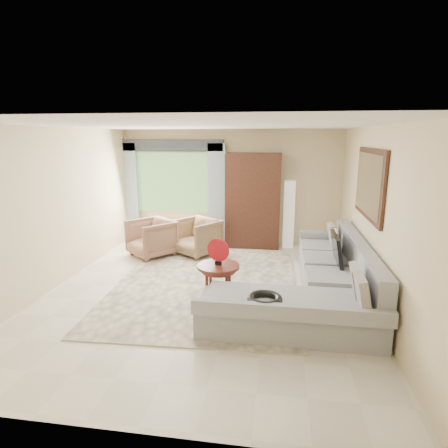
% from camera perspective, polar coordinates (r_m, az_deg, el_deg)
% --- Properties ---
extents(ground, '(6.00, 6.00, 0.00)m').
position_cam_1_polar(ground, '(6.15, -2.83, -10.23)').
color(ground, silver).
rests_on(ground, ground).
extents(area_rug, '(3.16, 4.12, 0.02)m').
position_cam_1_polar(area_rug, '(6.44, -2.64, -9.03)').
color(area_rug, beige).
rests_on(area_rug, ground).
extents(sectional_sofa, '(2.30, 3.46, 0.90)m').
position_cam_1_polar(sectional_sofa, '(5.81, 14.51, -9.09)').
color(sectional_sofa, '#A1A4A9').
rests_on(sectional_sofa, ground).
extents(tv_screen, '(0.14, 0.74, 0.48)m').
position_cam_1_polar(tv_screen, '(6.14, 16.80, -3.70)').
color(tv_screen, black).
rests_on(tv_screen, sectional_sofa).
extents(garden_hose, '(0.43, 0.43, 0.09)m').
position_cam_1_polar(garden_hose, '(4.60, 6.22, -11.29)').
color(garden_hose, black).
rests_on(garden_hose, sectional_sofa).
extents(coffee_table, '(0.62, 0.62, 0.62)m').
position_cam_1_polar(coffee_table, '(5.58, -0.86, -9.12)').
color(coffee_table, '#441712').
rests_on(coffee_table, ground).
extents(red_disc, '(0.33, 0.12, 0.34)m').
position_cam_1_polar(red_disc, '(5.40, -0.88, -3.97)').
color(red_disc, '#A5101A').
rests_on(red_disc, coffee_table).
extents(armchair_left, '(1.17, 1.18, 0.77)m').
position_cam_1_polar(armchair_left, '(7.93, -11.00, -2.11)').
color(armchair_left, '#9F7256').
rests_on(armchair_left, ground).
extents(armchair_right, '(1.14, 1.15, 0.76)m').
position_cam_1_polar(armchair_right, '(7.89, -4.18, -1.99)').
color(armchair_right, '#988053').
rests_on(armchair_right, ground).
extents(potted_plant, '(0.50, 0.46, 0.48)m').
position_cam_1_polar(potted_plant, '(8.67, -12.40, -1.85)').
color(potted_plant, '#999999').
rests_on(potted_plant, ground).
extents(armoire, '(1.20, 0.55, 2.10)m').
position_cam_1_polar(armoire, '(8.39, 4.45, 3.59)').
color(armoire, black).
rests_on(armoire, ground).
extents(floor_lamp, '(0.24, 0.24, 1.50)m').
position_cam_1_polar(floor_lamp, '(8.48, 9.84, 1.48)').
color(floor_lamp, silver).
rests_on(floor_lamp, ground).
extents(window, '(1.80, 0.04, 1.40)m').
position_cam_1_polar(window, '(8.92, -7.72, 6.35)').
color(window, '#669E59').
rests_on(window, wall_back).
extents(curtain_left, '(0.40, 0.08, 2.30)m').
position_cam_1_polar(curtain_left, '(9.22, -14.14, 4.72)').
color(curtain_left, '#9EB7CC').
rests_on(curtain_left, ground).
extents(curtain_right, '(0.40, 0.08, 2.30)m').
position_cam_1_polar(curtain_right, '(8.63, -1.11, 4.57)').
color(curtain_right, '#9EB7CC').
rests_on(curtain_right, ground).
extents(valance, '(2.40, 0.12, 0.26)m').
position_cam_1_polar(valance, '(8.79, -8.03, 11.80)').
color(valance, '#1E232D').
rests_on(valance, wall_back).
extents(wall_mirror, '(0.05, 1.70, 1.05)m').
position_cam_1_polar(wall_mirror, '(6.07, 21.25, 5.73)').
color(wall_mirror, black).
rests_on(wall_mirror, wall_right).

